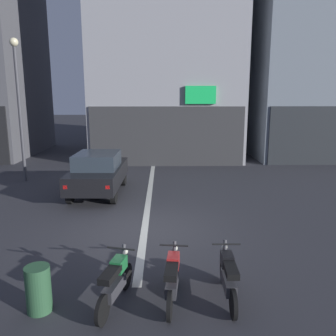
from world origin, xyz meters
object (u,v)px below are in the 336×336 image
(motorcycle_green_row_leftmost, at_px, (115,282))
(motorcycle_black_row_centre, at_px, (228,276))
(car_black_crossing_near, at_px, (98,172))
(motorcycle_red_row_left_mid, at_px, (172,278))
(trash_bin, at_px, (38,289))
(street_lamp, at_px, (18,95))

(motorcycle_green_row_leftmost, xyz_separation_m, motorcycle_black_row_centre, (2.09, 0.15, 0.00))
(motorcycle_green_row_leftmost, bearing_deg, car_black_crossing_near, 102.40)
(car_black_crossing_near, xyz_separation_m, motorcycle_red_row_left_mid, (2.66, -7.23, -0.43))
(motorcycle_black_row_centre, height_order, trash_bin, motorcycle_black_row_centre)
(car_black_crossing_near, bearing_deg, trash_bin, -87.84)
(motorcycle_green_row_leftmost, xyz_separation_m, trash_bin, (-1.33, -0.18, -0.03))
(car_black_crossing_near, distance_m, street_lamp, 5.18)
(motorcycle_red_row_left_mid, xyz_separation_m, motorcycle_black_row_centre, (1.05, 0.04, 0.00))
(motorcycle_red_row_left_mid, height_order, motorcycle_black_row_centre, same)
(motorcycle_green_row_leftmost, bearing_deg, motorcycle_red_row_left_mid, 6.43)
(motorcycle_black_row_centre, bearing_deg, motorcycle_green_row_leftmost, -175.79)
(street_lamp, xyz_separation_m, motorcycle_red_row_left_mid, (6.36, -9.42, -3.32))
(motorcycle_green_row_leftmost, relative_size, trash_bin, 1.93)
(motorcycle_red_row_left_mid, bearing_deg, motorcycle_black_row_centre, 1.97)
(motorcycle_red_row_left_mid, bearing_deg, motorcycle_green_row_leftmost, -173.57)
(car_black_crossing_near, height_order, motorcycle_green_row_leftmost, car_black_crossing_near)
(street_lamp, xyz_separation_m, motorcycle_black_row_centre, (7.41, -9.38, -3.32))
(car_black_crossing_near, bearing_deg, motorcycle_green_row_leftmost, -77.60)
(motorcycle_green_row_leftmost, relative_size, motorcycle_black_row_centre, 0.98)
(street_lamp, relative_size, motorcycle_black_row_centre, 3.66)
(trash_bin, bearing_deg, motorcycle_black_row_centre, 5.58)
(motorcycle_black_row_centre, bearing_deg, car_black_crossing_near, 117.24)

